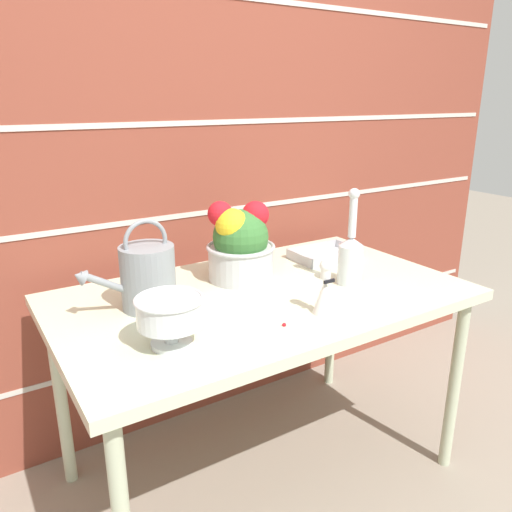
% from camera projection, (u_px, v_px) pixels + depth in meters
% --- Properties ---
extents(ground_plane, '(12.00, 12.00, 0.00)m').
position_uv_depth(ground_plane, '(262.00, 470.00, 1.93)').
color(ground_plane, gray).
extents(brick_wall, '(3.60, 0.08, 2.20)m').
position_uv_depth(brick_wall, '(191.00, 168.00, 2.02)').
color(brick_wall, brown).
rests_on(brick_wall, ground_plane).
extents(patio_table, '(1.38, 0.82, 0.74)m').
position_uv_depth(patio_table, '(262.00, 309.00, 1.72)').
color(patio_table, beige).
rests_on(patio_table, ground_plane).
extents(watering_can, '(0.32, 0.17, 0.29)m').
position_uv_depth(watering_can, '(147.00, 276.00, 1.55)').
color(watering_can, gray).
rests_on(watering_can, patio_table).
extents(crystal_pedestal_bowl, '(0.19, 0.19, 0.14)m').
position_uv_depth(crystal_pedestal_bowl, '(170.00, 313.00, 1.31)').
color(crystal_pedestal_bowl, silver).
rests_on(crystal_pedestal_bowl, patio_table).
extents(flower_planter, '(0.25, 0.25, 0.29)m').
position_uv_depth(flower_planter, '(240.00, 244.00, 1.79)').
color(flower_planter, '#BCBCC1').
rests_on(flower_planter, patio_table).
extents(glass_decanter, '(0.09, 0.09, 0.34)m').
position_uv_depth(glass_decanter, '(351.00, 255.00, 1.75)').
color(glass_decanter, silver).
rests_on(glass_decanter, patio_table).
extents(figurine_vase, '(0.07, 0.07, 0.17)m').
position_uv_depth(figurine_vase, '(325.00, 292.00, 1.52)').
color(figurine_vase, white).
rests_on(figurine_vase, patio_table).
extents(wire_tray, '(0.27, 0.18, 0.04)m').
position_uv_depth(wire_tray, '(325.00, 255.00, 2.06)').
color(wire_tray, '#B7B7BC').
rests_on(wire_tray, patio_table).
extents(fallen_petal, '(0.01, 0.01, 0.01)m').
position_uv_depth(fallen_petal, '(284.00, 325.00, 1.45)').
color(fallen_petal, red).
rests_on(fallen_petal, patio_table).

